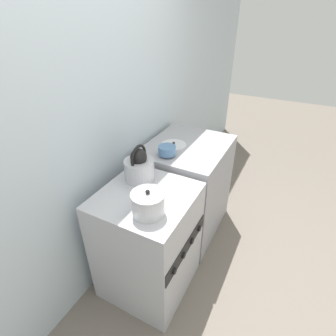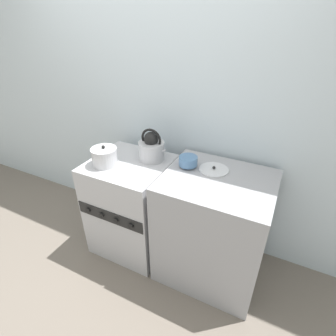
{
  "view_description": "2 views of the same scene",
  "coord_description": "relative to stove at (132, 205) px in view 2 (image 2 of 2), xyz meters",
  "views": [
    {
      "loc": [
        -1.18,
        -0.48,
        1.98
      ],
      "look_at": [
        0.32,
        0.31,
        0.95
      ],
      "focal_mm": 28.0,
      "sensor_mm": 36.0,
      "label": 1
    },
    {
      "loc": [
        1.14,
        -1.24,
        1.97
      ],
      "look_at": [
        0.36,
        0.32,
        0.94
      ],
      "focal_mm": 28.0,
      "sensor_mm": 36.0,
      "label": 2
    }
  ],
  "objects": [
    {
      "name": "counter",
      "position": [
        0.76,
        0.03,
        0.02
      ],
      "size": [
        0.81,
        0.69,
        0.94
      ],
      "color": "#99999E",
      "rests_on": "ground_plane"
    },
    {
      "name": "loose_pot_lid",
      "position": [
        0.69,
        0.13,
        0.5
      ],
      "size": [
        0.22,
        0.22,
        0.03
      ],
      "color": "silver",
      "rests_on": "counter"
    },
    {
      "name": "ground_plane",
      "position": [
        0.0,
        -0.31,
        -0.45
      ],
      "size": [
        12.0,
        12.0,
        0.0
      ],
      "primitive_type": "plane",
      "color": "#70665B"
    },
    {
      "name": "stove",
      "position": [
        0.0,
        0.0,
        0.0
      ],
      "size": [
        0.65,
        0.65,
        0.9
      ],
      "color": "#B2B2B7",
      "rests_on": "ground_plane"
    },
    {
      "name": "wall_back",
      "position": [
        0.0,
        0.44,
        0.8
      ],
      "size": [
        7.0,
        0.06,
        2.5
      ],
      "color": "silver",
      "rests_on": "ground_plane"
    },
    {
      "name": "cooking_pot",
      "position": [
        -0.15,
        -0.11,
        0.53
      ],
      "size": [
        0.21,
        0.21,
        0.17
      ],
      "color": "silver",
      "rests_on": "stove"
    },
    {
      "name": "kettle",
      "position": [
        0.15,
        0.14,
        0.56
      ],
      "size": [
        0.27,
        0.22,
        0.28
      ],
      "color": "#B2B2B7",
      "rests_on": "stove"
    },
    {
      "name": "enamel_bowl",
      "position": [
        0.49,
        0.1,
        0.54
      ],
      "size": [
        0.14,
        0.14,
        0.09
      ],
      "color": "#4C729E",
      "rests_on": "counter"
    }
  ]
}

